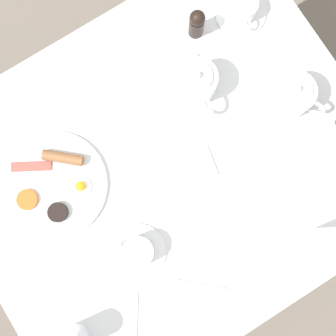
{
  "coord_description": "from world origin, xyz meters",
  "views": [
    {
      "loc": [
        0.14,
        -0.09,
        1.94
      ],
      "look_at": [
        0.0,
        0.0,
        0.73
      ],
      "focal_mm": 50.0,
      "sensor_mm": 36.0,
      "label": 1
    }
  ],
  "objects": [
    {
      "name": "water_glass_tall",
      "position": [
        0.37,
        0.23,
        0.77
      ],
      "size": [
        0.06,
        0.06,
        0.12
      ],
      "color": "white",
      "rests_on": "table"
    },
    {
      "name": "fork_by_plate",
      "position": [
        0.3,
        -0.29,
        0.71
      ],
      "size": [
        0.16,
        0.11,
        0.0
      ],
      "rotation": [
        0.0,
        0.0,
        4.13
      ],
      "color": "silver",
      "rests_on": "table"
    },
    {
      "name": "ground_plane",
      "position": [
        0.0,
        0.0,
        0.0
      ],
      "size": [
        8.0,
        8.0,
        0.0
      ],
      "primitive_type": "plane",
      "color": "#70665B"
    },
    {
      "name": "teacup_with_saucer_left",
      "position": [
        0.14,
        -0.18,
        0.73
      ],
      "size": [
        0.14,
        0.14,
        0.06
      ],
      "color": "white",
      "rests_on": "table"
    },
    {
      "name": "fork_spare",
      "position": [
        -0.36,
        0.1,
        0.71
      ],
      "size": [
        0.12,
        0.13,
        0.0
      ],
      "rotation": [
        0.0,
        0.0,
        2.42
      ],
      "color": "silver",
      "rests_on": "table"
    },
    {
      "name": "knife_by_plate",
      "position": [
        0.23,
        0.16,
        0.71
      ],
      "size": [
        0.14,
        0.18,
        0.0
      ],
      "rotation": [
        0.0,
        0.0,
        3.78
      ],
      "color": "silver",
      "rests_on": "table"
    },
    {
      "name": "teapot_near",
      "position": [
        -0.15,
        0.18,
        0.75
      ],
      "size": [
        0.2,
        0.11,
        0.12
      ],
      "rotation": [
        0.0,
        0.0,
        3.04
      ],
      "color": "white",
      "rests_on": "table"
    },
    {
      "name": "napkin_folded",
      "position": [
        0.03,
        0.05,
        0.71
      ],
      "size": [
        0.11,
        0.14,
        0.01
      ],
      "rotation": [
        0.0,
        0.0,
        1.37
      ],
      "color": "white",
      "rests_on": "table"
    },
    {
      "name": "teapot_far",
      "position": [
        0.02,
        0.37,
        0.75
      ],
      "size": [
        0.18,
        0.11,
        0.12
      ],
      "rotation": [
        0.0,
        0.0,
        3.67
      ],
      "color": "white",
      "rests_on": "table"
    },
    {
      "name": "breakfast_plate",
      "position": [
        -0.12,
        -0.28,
        0.71
      ],
      "size": [
        0.29,
        0.29,
        0.04
      ],
      "color": "white",
      "rests_on": "table"
    },
    {
      "name": "spoon_for_tea",
      "position": [
        0.32,
        -0.08,
        0.71
      ],
      "size": [
        0.12,
        0.13,
        0.0
      ],
      "rotation": [
        0.0,
        0.0,
        2.41
      ],
      "color": "silver",
      "rests_on": "table"
    },
    {
      "name": "pepper_grinder",
      "position": [
        -0.28,
        0.27,
        0.76
      ],
      "size": [
        0.04,
        0.04,
        0.11
      ],
      "color": "black",
      "rests_on": "table"
    },
    {
      "name": "table",
      "position": [
        0.0,
        0.0,
        0.64
      ],
      "size": [
        0.93,
        1.1,
        0.71
      ],
      "color": "silver",
      "rests_on": "ground_plane"
    },
    {
      "name": "teacup_with_saucer_right",
      "position": [
        -0.26,
        0.4,
        0.73
      ],
      "size": [
        0.14,
        0.14,
        0.06
      ],
      "color": "white",
      "rests_on": "table"
    }
  ]
}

